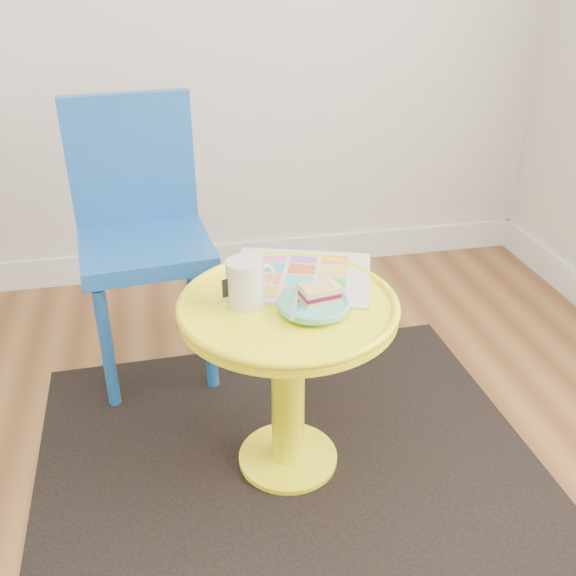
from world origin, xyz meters
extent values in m
cube|color=white|center=(0.00, 1.99, 0.06)|extent=(4.00, 0.02, 0.12)
cube|color=black|center=(0.74, 0.83, 0.00)|extent=(1.32, 1.13, 0.01)
cylinder|color=#FFFB15|center=(0.74, 0.83, 0.01)|extent=(0.26, 0.26, 0.02)
cylinder|color=#FFFB15|center=(0.74, 0.83, 0.24)|extent=(0.08, 0.08, 0.44)
cylinder|color=#FFFB15|center=(0.74, 0.83, 0.47)|extent=(0.51, 0.51, 0.03)
cylinder|color=#1B57B0|center=(0.28, 1.17, 0.20)|extent=(0.04, 0.04, 0.39)
cylinder|color=#1B57B0|center=(0.58, 1.20, 0.20)|extent=(0.04, 0.04, 0.39)
cylinder|color=#1B57B0|center=(0.25, 1.46, 0.20)|extent=(0.04, 0.04, 0.39)
cylinder|color=#1B57B0|center=(0.55, 1.49, 0.20)|extent=(0.04, 0.04, 0.39)
cube|color=#1B57B0|center=(0.42, 1.33, 0.43)|extent=(0.41, 0.41, 0.05)
cube|color=#1B57B0|center=(0.40, 1.50, 0.65)|extent=(0.37, 0.08, 0.39)
cube|color=silver|center=(0.80, 0.95, 0.49)|extent=(0.42, 0.38, 0.01)
cylinder|color=silver|center=(0.64, 0.84, 0.54)|extent=(0.08, 0.08, 0.11)
torus|color=silver|center=(0.69, 0.86, 0.55)|extent=(0.06, 0.03, 0.06)
cylinder|color=#D1B78C|center=(0.64, 0.84, 0.59)|extent=(0.08, 0.08, 0.01)
cylinder|color=#5BC1B3|center=(0.79, 0.78, 0.49)|extent=(0.06, 0.06, 0.01)
cylinder|color=#5BC1B3|center=(0.79, 0.78, 0.50)|extent=(0.16, 0.16, 0.01)
cube|color=#D3BC8C|center=(0.80, 0.79, 0.52)|extent=(0.09, 0.07, 0.01)
cube|color=maroon|center=(0.80, 0.79, 0.53)|extent=(0.09, 0.07, 0.01)
cube|color=#EADB8C|center=(0.80, 0.79, 0.54)|extent=(0.09, 0.07, 0.01)
cube|color=silver|center=(0.74, 0.77, 0.51)|extent=(0.05, 0.11, 0.00)
cube|color=silver|center=(0.77, 0.83, 0.51)|extent=(0.03, 0.04, 0.00)
camera|label=1|loc=(0.48, -0.43, 1.22)|focal=40.00mm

